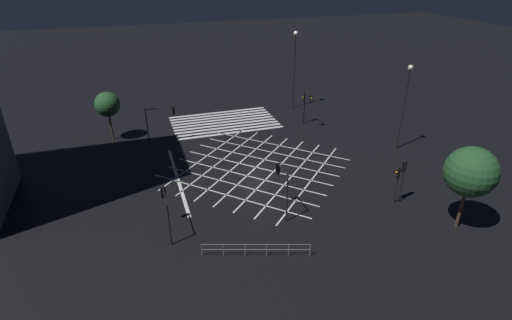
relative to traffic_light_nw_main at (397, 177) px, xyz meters
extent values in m
plane|color=black|center=(8.98, -9.59, -2.46)|extent=(200.00, 200.00, 0.00)
cube|color=silver|center=(8.98, -18.75, -2.46)|extent=(12.88, 0.50, 0.01)
cube|color=silver|center=(8.98, -19.65, -2.46)|extent=(12.88, 0.50, 0.01)
cube|color=silver|center=(8.98, -20.55, -2.46)|extent=(12.88, 0.50, 0.01)
cube|color=silver|center=(8.98, -21.45, -2.46)|extent=(12.88, 0.50, 0.01)
cube|color=silver|center=(8.98, -22.35, -2.46)|extent=(12.88, 0.50, 0.01)
cube|color=silver|center=(8.98, -23.25, -2.46)|extent=(12.88, 0.50, 0.01)
cube|color=silver|center=(8.98, -24.15, -2.46)|extent=(12.88, 0.50, 0.01)
cube|color=silver|center=(8.98, -25.05, -2.46)|extent=(12.88, 0.50, 0.01)
cube|color=silver|center=(8.98, -25.95, -2.46)|extent=(12.88, 0.50, 0.01)
cube|color=silver|center=(13.03, -13.64, -2.46)|extent=(11.23, 11.23, 0.01)
cube|color=silver|center=(4.94, -13.64, -2.46)|extent=(11.23, 11.23, 0.01)
cube|color=silver|center=(11.68, -12.29, -2.46)|extent=(11.23, 11.23, 0.01)
cube|color=silver|center=(6.28, -12.29, -2.46)|extent=(11.23, 11.23, 0.01)
cube|color=silver|center=(10.33, -10.94, -2.46)|extent=(11.23, 11.23, 0.01)
cube|color=silver|center=(7.63, -10.94, -2.46)|extent=(11.23, 11.23, 0.01)
cube|color=silver|center=(8.98, -9.59, -2.46)|extent=(11.23, 11.23, 0.01)
cube|color=silver|center=(8.98, -9.59, -2.46)|extent=(11.23, 11.23, 0.01)
cube|color=silver|center=(7.63, -8.24, -2.46)|extent=(11.23, 11.23, 0.01)
cube|color=silver|center=(10.33, -8.24, -2.46)|extent=(11.23, 11.23, 0.01)
cube|color=silver|center=(6.28, -6.89, -2.46)|extent=(11.23, 11.23, 0.01)
cube|color=silver|center=(11.68, -6.89, -2.46)|extent=(11.23, 11.23, 0.01)
cube|color=silver|center=(4.94, -5.54, -2.46)|extent=(11.23, 11.23, 0.01)
cube|color=silver|center=(13.03, -5.54, -2.46)|extent=(11.23, 11.23, 0.01)
cube|color=silver|center=(16.64, -9.59, -2.46)|extent=(0.30, 12.88, 0.01)
cylinder|color=black|center=(-0.09, 0.00, -0.74)|extent=(0.11, 0.11, 3.43)
cube|color=black|center=(0.04, 0.00, 0.48)|extent=(0.16, 0.28, 0.90)
sphere|color=black|center=(0.15, 0.00, 0.78)|extent=(0.18, 0.18, 0.18)
sphere|color=orange|center=(0.15, 0.00, 0.48)|extent=(0.18, 0.18, 0.18)
sphere|color=black|center=(0.15, 0.00, 0.18)|extent=(0.18, 0.18, 0.18)
cube|color=black|center=(-0.05, 0.00, 0.48)|extent=(0.02, 0.36, 0.98)
cylinder|color=black|center=(-0.52, 0.05, -0.55)|extent=(0.11, 0.11, 3.81)
cube|color=black|center=(-0.52, -0.09, 0.86)|extent=(0.28, 0.16, 0.90)
sphere|color=red|center=(-0.52, -0.20, 1.16)|extent=(0.18, 0.18, 0.18)
sphere|color=black|center=(-0.52, -0.20, 0.86)|extent=(0.18, 0.18, 0.18)
sphere|color=black|center=(-0.52, -0.20, 0.56)|extent=(0.18, 0.18, 0.18)
cube|color=black|center=(-0.52, 0.00, 0.86)|extent=(0.36, 0.02, 0.98)
cylinder|color=black|center=(9.53, -0.33, -0.35)|extent=(0.11, 0.11, 4.23)
cylinder|color=black|center=(9.53, -1.38, 1.62)|extent=(0.09, 2.09, 0.09)
cube|color=black|center=(9.53, -2.42, 1.17)|extent=(0.28, 0.16, 0.90)
sphere|color=black|center=(9.53, -2.54, 1.47)|extent=(0.18, 0.18, 0.18)
sphere|color=black|center=(9.53, -2.54, 1.17)|extent=(0.18, 0.18, 0.18)
sphere|color=green|center=(9.53, -2.54, 0.87)|extent=(0.18, 0.18, 0.18)
cube|color=black|center=(9.53, -2.33, 1.17)|extent=(0.36, 0.02, 0.98)
cylinder|color=black|center=(-0.27, -18.89, -0.52)|extent=(0.11, 0.11, 3.88)
cube|color=black|center=(-0.14, -18.89, 0.92)|extent=(0.16, 0.28, 0.90)
sphere|color=black|center=(-0.03, -18.89, 1.22)|extent=(0.18, 0.18, 0.18)
sphere|color=orange|center=(-0.03, -18.89, 0.92)|extent=(0.18, 0.18, 0.18)
sphere|color=black|center=(-0.03, -18.89, 0.62)|extent=(0.18, 0.18, 0.18)
cube|color=black|center=(-0.23, -18.89, 0.92)|extent=(0.02, 0.36, 0.98)
cylinder|color=black|center=(18.47, -18.54, -0.39)|extent=(0.11, 0.11, 4.13)
cylinder|color=black|center=(16.99, -18.54, 1.52)|extent=(2.96, 0.09, 0.09)
cube|color=black|center=(15.51, -18.54, 1.07)|extent=(0.16, 0.28, 0.90)
sphere|color=red|center=(15.40, -18.54, 1.37)|extent=(0.18, 0.18, 0.18)
sphere|color=black|center=(15.40, -18.54, 1.07)|extent=(0.18, 0.18, 0.18)
sphere|color=black|center=(15.40, -18.54, 0.77)|extent=(0.18, 0.18, 0.18)
cube|color=black|center=(15.60, -18.54, 1.07)|extent=(0.02, 0.36, 0.98)
cylinder|color=black|center=(18.44, -0.21, -0.76)|extent=(0.11, 0.11, 3.39)
cylinder|color=black|center=(18.44, -1.60, 0.79)|extent=(0.09, 2.78, 0.09)
cube|color=black|center=(18.44, -2.99, 0.34)|extent=(0.28, 0.16, 0.90)
sphere|color=black|center=(18.44, -3.10, 0.64)|extent=(0.18, 0.18, 0.18)
sphere|color=black|center=(18.44, -3.10, 0.34)|extent=(0.18, 0.18, 0.18)
sphere|color=green|center=(18.44, -3.10, 0.04)|extent=(0.18, 0.18, 0.18)
cube|color=black|center=(18.44, -2.90, 0.34)|extent=(0.36, 0.02, 0.98)
cylinder|color=black|center=(-0.22, -18.86, -0.22)|extent=(0.11, 0.11, 4.47)
cylinder|color=black|center=(-0.22, -17.94, 1.86)|extent=(0.09, 1.85, 0.09)
cube|color=black|center=(-0.22, -17.01, 1.41)|extent=(0.28, 0.16, 0.90)
sphere|color=black|center=(-0.22, -16.90, 1.71)|extent=(0.18, 0.18, 0.18)
sphere|color=orange|center=(-0.22, -16.90, 1.41)|extent=(0.18, 0.18, 0.18)
sphere|color=black|center=(-0.22, -16.90, 1.11)|extent=(0.18, 0.18, 0.18)
cube|color=black|center=(-0.22, -17.10, 1.41)|extent=(0.36, 0.02, 0.98)
cylinder|color=black|center=(-1.25, -24.67, 2.40)|extent=(0.14, 0.14, 9.71)
sphere|color=#F4EAC6|center=(-1.25, -24.67, 7.44)|extent=(0.62, 0.62, 0.62)
cylinder|color=black|center=(-6.87, -9.09, 1.84)|extent=(0.14, 0.14, 8.60)
sphere|color=#F4EAC6|center=(-6.87, -9.09, 6.30)|extent=(0.53, 0.53, 0.53)
cylinder|color=#473323|center=(22.28, -21.08, -0.88)|extent=(0.21, 0.21, 3.15)
sphere|color=#235128|center=(22.28, -21.08, 1.71)|extent=(2.71, 2.71, 2.71)
cylinder|color=#473323|center=(-2.66, 4.34, -0.79)|extent=(0.23, 0.23, 3.34)
sphere|color=#235128|center=(-2.66, 4.34, 2.27)|extent=(3.71, 3.71, 3.71)
cylinder|color=gray|center=(16.59, 1.70, -1.93)|extent=(0.05, 0.05, 1.05)
cylinder|color=gray|center=(15.17, 2.16, -1.93)|extent=(0.05, 0.05, 1.05)
cylinder|color=gray|center=(13.76, 2.63, -1.93)|extent=(0.05, 0.05, 1.05)
cylinder|color=gray|center=(12.34, 3.09, -1.93)|extent=(0.05, 0.05, 1.05)
cylinder|color=gray|center=(10.93, 3.55, -1.93)|extent=(0.05, 0.05, 1.05)
cylinder|color=gray|center=(9.52, 4.01, -1.93)|extent=(0.05, 0.05, 1.05)
cylinder|color=gray|center=(13.05, 2.86, -1.45)|extent=(7.08, 2.35, 0.04)
cylinder|color=gray|center=(13.05, 2.86, -1.88)|extent=(7.08, 2.35, 0.04)
camera|label=1|loc=(19.75, 23.35, 15.93)|focal=28.00mm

